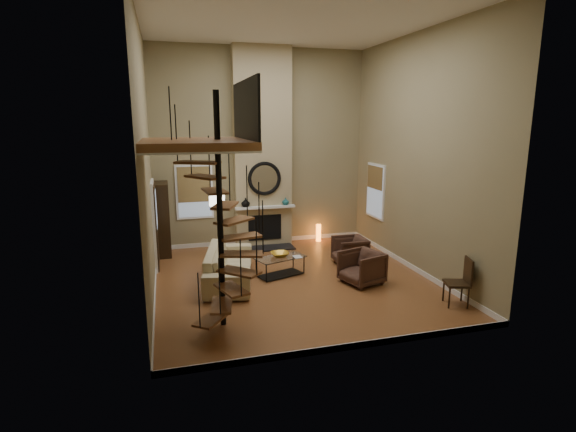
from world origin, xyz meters
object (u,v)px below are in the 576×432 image
object	(u,v)px
armchair_far	(364,267)
accent_lamp	(319,233)
floor_lamp	(217,205)
side_chair	(461,279)
coffee_table	(280,264)
sofa	(229,264)
hutch	(162,220)
armchair_near	(352,251)

from	to	relation	value
armchair_far	accent_lamp	size ratio (longest dim) A/B	1.60
accent_lamp	floor_lamp	bearing A→B (deg)	-164.88
armchair_far	accent_lamp	world-z (taller)	armchair_far
armchair_far	accent_lamp	xyz separation A→B (m)	(0.17, 3.53, -0.10)
accent_lamp	side_chair	bearing A→B (deg)	-77.84
armchair_far	coffee_table	world-z (taller)	armchair_far
sofa	side_chair	xyz separation A→B (m)	(4.16, -2.52, 0.13)
armchair_far	coffee_table	bearing A→B (deg)	-135.98
hutch	side_chair	xyz separation A→B (m)	(5.58, -5.00, -0.42)
coffee_table	floor_lamp	bearing A→B (deg)	124.27
armchair_near	side_chair	distance (m)	3.06
coffee_table	accent_lamp	xyz separation A→B (m)	(1.85, 2.61, -0.03)
accent_lamp	side_chair	world-z (taller)	side_chair
hutch	armchair_far	world-z (taller)	hutch
armchair_near	floor_lamp	distance (m)	3.64
sofa	side_chair	size ratio (longest dim) A/B	2.59
hutch	coffee_table	xyz separation A→B (m)	(2.62, -2.44, -0.67)
sofa	armchair_near	distance (m)	3.16
hutch	coffee_table	distance (m)	3.64
side_chair	hutch	bearing A→B (deg)	138.15
armchair_near	coffee_table	xyz separation A→B (m)	(-1.94, -0.32, -0.07)
armchair_far	floor_lamp	distance (m)	4.10
coffee_table	side_chair	distance (m)	3.92
sofa	armchair_near	bearing A→B (deg)	-71.84
armchair_near	accent_lamp	xyz separation A→B (m)	(-0.09, 2.29, -0.10)
sofa	floor_lamp	world-z (taller)	floor_lamp
hutch	sofa	world-z (taller)	hutch
hutch	floor_lamp	distance (m)	1.62
sofa	coffee_table	xyz separation A→B (m)	(1.20, 0.04, -0.11)
sofa	hutch	bearing A→B (deg)	41.41
armchair_far	hutch	bearing A→B (deg)	-145.34
hutch	accent_lamp	size ratio (longest dim) A/B	3.91
hutch	floor_lamp	xyz separation A→B (m)	(1.40, -0.66, 0.46)
armchair_far	side_chair	world-z (taller)	side_chair
sofa	armchair_far	xyz separation A→B (m)	(2.88, -0.89, -0.04)
armchair_near	coffee_table	bearing A→B (deg)	-78.92
armchair_near	armchair_far	size ratio (longest dim) A/B	0.95
armchair_near	accent_lamp	bearing A→B (deg)	-176.08
hutch	armchair_near	world-z (taller)	hutch
hutch	side_chair	distance (m)	7.51
hutch	armchair_far	xyz separation A→B (m)	(4.30, -3.36, -0.60)
sofa	armchair_near	xyz separation A→B (m)	(3.14, 0.36, -0.04)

